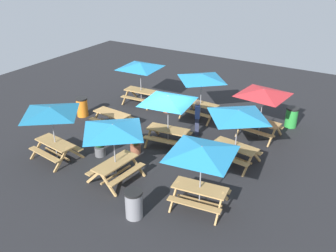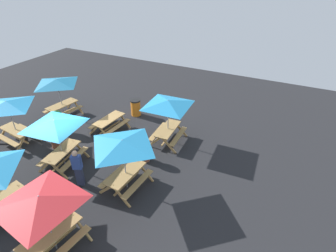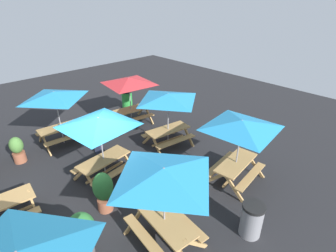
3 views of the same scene
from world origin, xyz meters
name	(u,v)px [view 3 (image 3 of 3)]	position (x,y,z in m)	size (l,w,h in m)	color
ground_plane	(102,184)	(0.00, 0.00, 0.00)	(28.65, 28.65, 0.00)	#232326
picnic_table_0	(168,101)	(-3.34, -0.31, 1.99)	(2.25, 2.25, 2.34)	tan
picnic_table_2	(99,126)	(-0.29, -0.21, 1.99)	(2.80, 2.80, 2.34)	tan
picnic_table_3	(55,99)	(-0.22, -3.50, 1.99)	(2.12, 2.12, 2.34)	tan
picnic_table_5	(241,129)	(-3.39, 2.93, 1.99)	(2.81, 2.81, 2.34)	tan
picnic_table_7	(164,179)	(-0.02, 3.11, 1.99)	(2.19, 2.19, 2.34)	tan
picnic_table_8	(129,84)	(-3.44, -3.03, 1.99)	(2.81, 2.81, 2.34)	tan
trash_bin_gray	(252,220)	(-1.83, 4.48, 0.49)	(0.59, 0.59, 0.98)	gray
trash_bin_green	(127,99)	(-4.42, -4.78, 0.49)	(0.59, 0.59, 0.98)	green
potted_plant_0	(103,190)	(0.51, 1.11, 0.72)	(0.58, 0.58, 1.30)	#935138
potted_plant_1	(82,232)	(1.64, 2.05, 0.72)	(0.66, 0.66, 1.25)	#59595B
potted_plant_2	(17,149)	(1.58, -3.25, 0.54)	(0.48, 0.48, 1.04)	#935138
person_standing	(97,133)	(-0.92, -1.74, 0.89)	(0.36, 0.42, 1.67)	#2D334C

